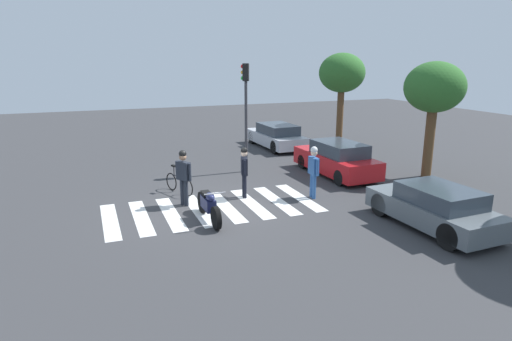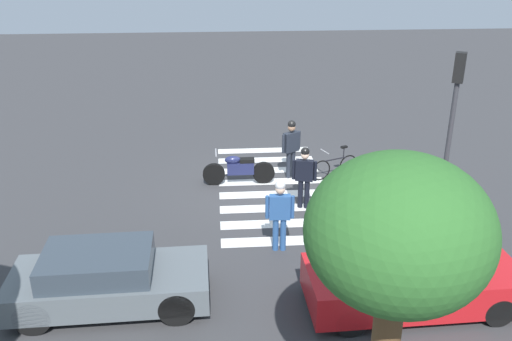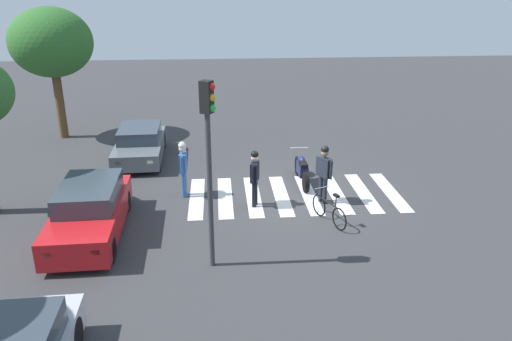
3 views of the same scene
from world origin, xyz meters
TOP-DOWN VIEW (x-y plane):
  - ground_plane at (0.00, 0.00)m, footprint 60.00×60.00m
  - police_motorcycle at (0.98, -0.38)m, footprint 2.18×0.62m
  - leaning_bicycle at (-2.02, -0.65)m, footprint 1.55×0.70m
  - officer_on_foot at (-0.64, -0.76)m, footprint 0.61×0.43m
  - officer_by_motorcycle at (-0.71, 1.36)m, footprint 0.65×0.32m
  - pedestrian_bystander at (0.21, 3.54)m, footprint 0.68×0.24m
  - crosswalk_stripes at (0.00, 0.00)m, footprint 3.19×6.75m
  - car_red_convertible at (-2.15, 5.91)m, footprint 4.30×1.79m
  - car_grey_coupe at (3.89, 5.41)m, footprint 3.98×1.81m
  - traffic_light_pole at (-4.03, 2.63)m, footprint 0.32×0.36m
  - street_tree_mid at (-0.55, 9.17)m, footprint 2.32×2.32m

SIDE VIEW (x-z plane):
  - ground_plane at x=0.00m, z-range 0.00..0.00m
  - crosswalk_stripes at x=0.00m, z-range 0.00..0.01m
  - leaning_bicycle at x=-2.02m, z-range -0.13..0.86m
  - police_motorcycle at x=0.98m, z-range -0.06..0.99m
  - car_grey_coupe at x=3.89m, z-range -0.01..1.23m
  - car_red_convertible at x=-2.15m, z-range -0.03..1.36m
  - officer_by_motorcycle at x=-0.71m, z-range 0.14..1.92m
  - pedestrian_bystander at x=0.21m, z-range 0.15..1.96m
  - officer_on_foot at x=-0.64m, z-range 0.16..2.01m
  - traffic_light_pole at x=-4.03m, z-range 0.75..5.24m
  - street_tree_mid at x=-0.55m, z-range 1.23..5.82m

